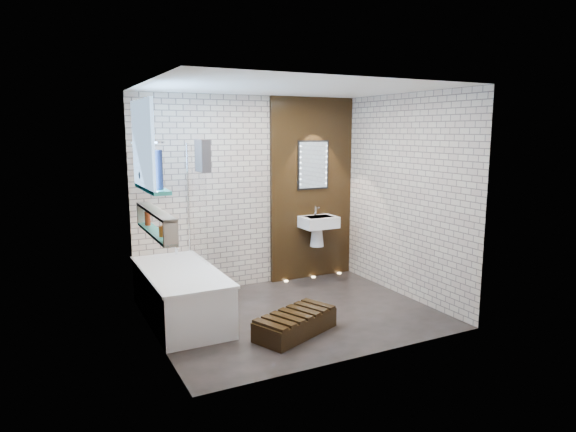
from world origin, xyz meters
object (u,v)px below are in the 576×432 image
bathtub (180,294)px  led_mirror (313,165)px  bath_screen (197,202)px  washbasin (318,226)px  walnut_step (295,324)px

bathtub → led_mirror: 2.68m
bath_screen → washbasin: size_ratio=2.41×
bathtub → washbasin: 2.32m
washbasin → led_mirror: 0.88m
bathtub → bath_screen: size_ratio=1.24×
washbasin → led_mirror: led_mirror is taller
walnut_step → bathtub: bearing=134.7°
washbasin → walnut_step: size_ratio=0.62×
bathtub → led_mirror: size_ratio=2.49×
bathtub → washbasin: bearing=16.0°
bathtub → washbasin: washbasin is taller
bathtub → walnut_step: bathtub is taller
washbasin → led_mirror: size_ratio=0.83×
bathtub → washbasin: (2.17, 0.62, 0.50)m
bathtub → bath_screen: 1.14m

